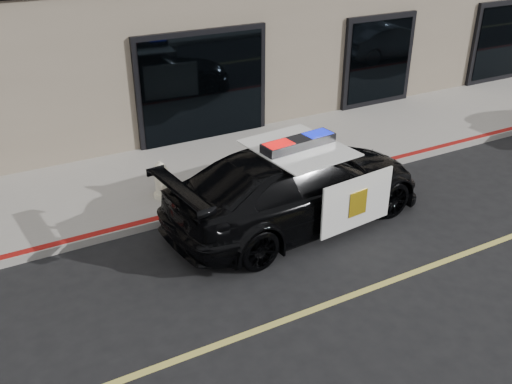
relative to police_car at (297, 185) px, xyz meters
name	(u,v)px	position (x,y,z in m)	size (l,w,h in m)	color
ground	(424,269)	(1.07, -2.44, -0.78)	(120.00, 120.00, 0.00)	black
sidewalk_n	(272,156)	(1.07, 2.81, -0.71)	(60.00, 3.50, 0.15)	gray
police_car	(297,185)	(0.00, 0.00, 0.00)	(3.22, 5.75, 1.74)	black
fire_hydrant	(161,181)	(-2.04, 1.93, -0.26)	(0.36, 0.50, 0.79)	beige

